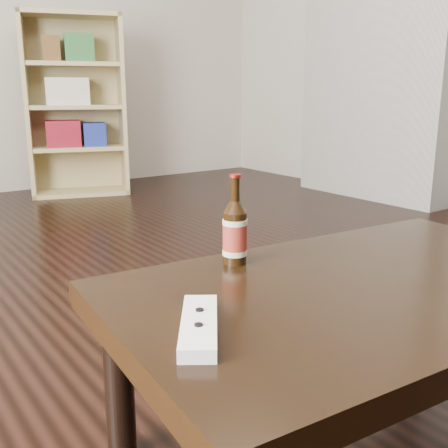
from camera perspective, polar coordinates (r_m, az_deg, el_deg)
floor at (r=1.74m, az=-2.85°, el=-12.29°), size 5.00×6.00×0.01m
chimney_breast at (r=4.10m, az=16.98°, el=21.78°), size 0.30×1.20×2.70m
bookshelf at (r=4.17m, az=-15.99°, el=12.54°), size 0.78×0.54×1.32m
coffee_table at (r=1.14m, az=15.33°, el=-8.39°), size 1.11×0.71×0.40m
beer_bottle at (r=1.16m, az=1.20°, el=-0.94°), size 0.06×0.06×0.20m
remote at (r=0.85m, az=-2.73°, el=-11.01°), size 0.16×0.20×0.03m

